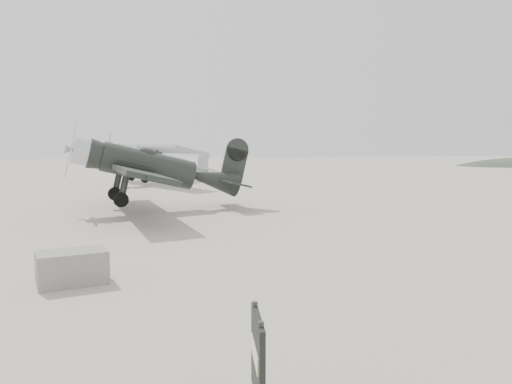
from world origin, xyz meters
TOP-DOWN VIEW (x-y plane):
  - ground at (0.00, 0.00)m, footprint 160.00×160.00m
  - lowwing_monoplane at (-2.95, 7.24)m, footprint 8.30×11.58m
  - highwing_monoplane at (-2.39, 22.15)m, footprint 8.83×11.58m
  - equipment_block at (-5.31, -4.43)m, footprint 1.69×1.28m
  - sign_board at (-2.57, -11.04)m, footprint 0.19×0.96m

SIDE VIEW (x-z plane):
  - ground at x=0.00m, z-range 0.00..0.00m
  - equipment_block at x=-5.31m, z-range 0.00..0.75m
  - sign_board at x=-2.57m, z-range 0.14..1.52m
  - lowwing_monoplane at x=-2.95m, z-range 0.11..3.83m
  - highwing_monoplane at x=-2.39m, z-range 0.42..3.80m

